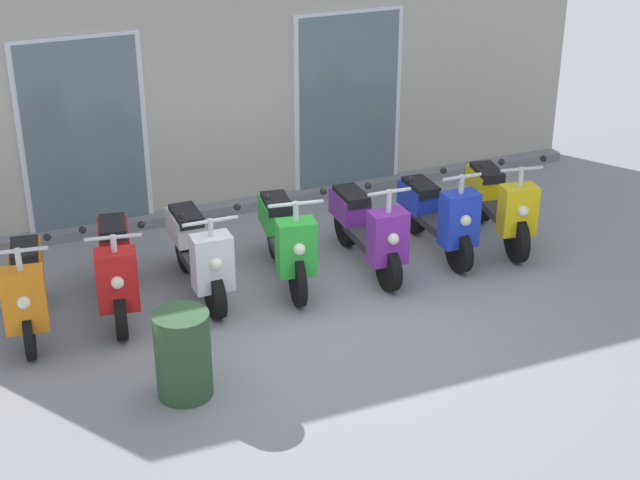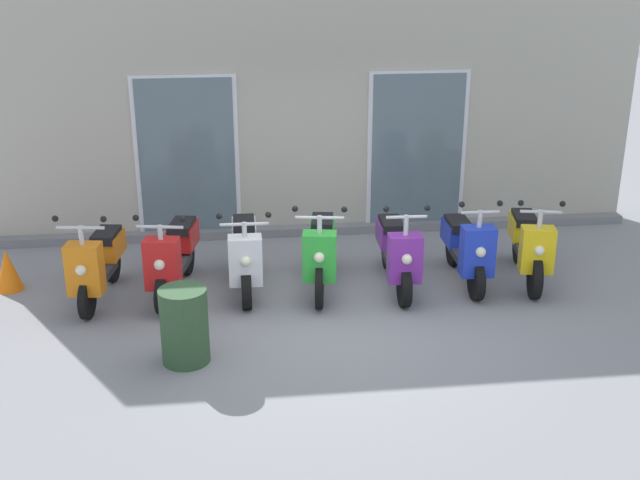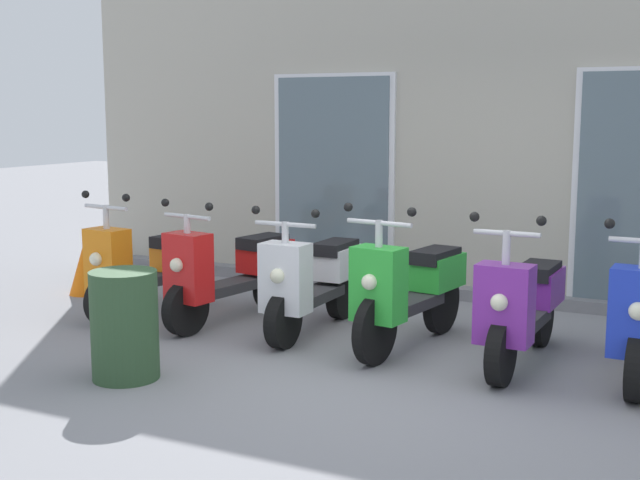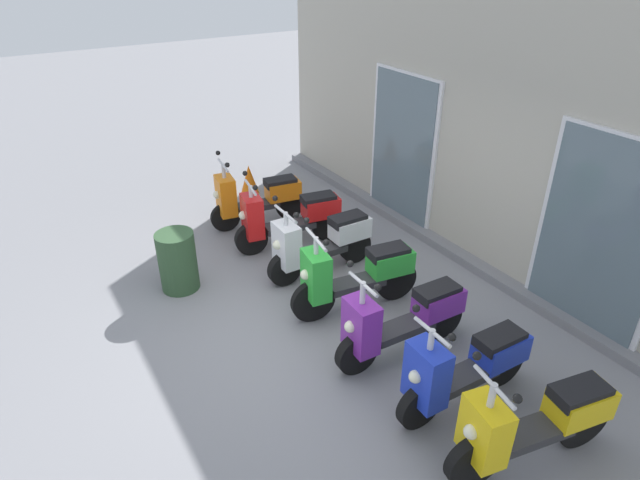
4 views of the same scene
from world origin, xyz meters
name	(u,v)px [view 3 (image 3 of 4)]	position (x,y,z in m)	size (l,w,h in m)	color
ground_plane	(369,376)	(0.00, 0.00, 0.00)	(40.00, 40.00, 0.00)	gray
storefront_facade	(486,100)	(0.00, 2.97, 2.01)	(9.51, 0.50, 4.15)	#B2AD9E
scooter_orange	(146,264)	(-2.60, 0.80, 0.48)	(0.61, 1.49, 1.19)	black
scooter_red	(230,271)	(-1.74, 0.89, 0.47)	(0.67, 1.61, 1.16)	black
scooter_white	(313,280)	(-0.90, 0.90, 0.47)	(0.61, 1.55, 1.14)	black
scooter_green	(410,288)	(0.01, 0.82, 0.49)	(0.64, 1.63, 1.21)	black
scooter_purple	(523,306)	(0.92, 0.77, 0.45)	(0.53, 1.62, 1.20)	black
traffic_cone	(84,270)	(-3.74, 1.22, 0.26)	(0.32, 0.32, 0.52)	orange
trash_bin	(125,325)	(-1.55, -0.80, 0.39)	(0.48, 0.48, 0.78)	#2D4C2D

